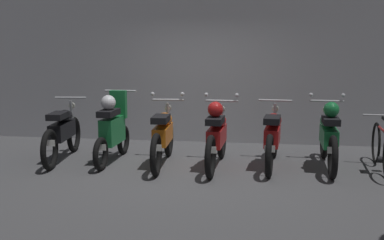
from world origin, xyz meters
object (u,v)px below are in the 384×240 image
motorbike_slot_3 (217,135)px  motorbike_slot_5 (329,135)px  motorbike_slot_4 (272,136)px  motorbike_slot_0 (63,132)px  motorbike_slot_2 (163,135)px  bicycle (382,148)px  motorbike_slot_1 (113,128)px

motorbike_slot_3 → motorbike_slot_5: 1.77m
motorbike_slot_3 → motorbike_slot_4: size_ratio=1.00×
motorbike_slot_0 → motorbike_slot_4: 3.53m
motorbike_slot_0 → motorbike_slot_5: bearing=1.1°
motorbike_slot_2 → bicycle: bearing=1.7°
motorbike_slot_0 → motorbike_slot_1: 0.89m
motorbike_slot_5 → motorbike_slot_3: bearing=-172.8°
motorbike_slot_4 → motorbike_slot_0: bearing=-179.0°
motorbike_slot_0 → motorbike_slot_4: same height
motorbike_slot_1 → motorbike_slot_0: bearing=-179.5°
bicycle → motorbike_slot_3: bearing=-176.7°
motorbike_slot_4 → motorbike_slot_5: size_ratio=1.00×
motorbike_slot_1 → motorbike_slot_3: (1.76, -0.15, -0.04)m
motorbike_slot_2 → motorbike_slot_1: bearing=173.4°
motorbike_slot_5 → motorbike_slot_1: bearing=-178.8°
motorbike_slot_5 → bicycle: motorbike_slot_5 is taller
motorbike_slot_3 → motorbike_slot_4: motorbike_slot_3 is taller
motorbike_slot_0 → motorbike_slot_4: size_ratio=1.00×
motorbike_slot_0 → motorbike_slot_2: bearing=-3.1°
motorbike_slot_2 → bicycle: motorbike_slot_2 is taller
motorbike_slot_4 → motorbike_slot_3: bearing=-167.1°
motorbike_slot_3 → motorbike_slot_4: bearing=12.9°
motorbike_slot_1 → bicycle: (4.32, 0.00, -0.20)m
motorbike_slot_2 → motorbike_slot_5: 2.65m
motorbike_slot_4 → motorbike_slot_1: bearing=-178.8°
motorbike_slot_0 → motorbike_slot_5: motorbike_slot_5 is taller
motorbike_slot_2 → motorbike_slot_4: motorbike_slot_2 is taller
motorbike_slot_3 → bicycle: size_ratio=1.13×
motorbike_slot_4 → bicycle: motorbike_slot_4 is taller
motorbike_slot_0 → bicycle: bearing=0.1°
motorbike_slot_3 → motorbike_slot_5: size_ratio=1.00×
motorbike_slot_4 → bicycle: bearing=-1.8°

